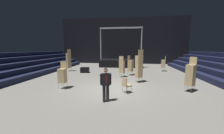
{
  "coord_description": "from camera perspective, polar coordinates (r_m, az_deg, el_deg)",
  "views": [
    {
      "loc": [
        1.13,
        -8.2,
        2.61
      ],
      "look_at": [
        0.01,
        0.32,
        1.4
      ],
      "focal_mm": 20.61,
      "sensor_mm": 36.0,
      "label": 1
    }
  ],
  "objects": [
    {
      "name": "ground_plane",
      "position": [
        8.7,
        -0.36,
        -9.8
      ],
      "size": [
        22.0,
        30.0,
        0.1
      ],
      "primitive_type": "cube",
      "color": "gray"
    },
    {
      "name": "arena_end_wall",
      "position": [
        23.27,
        4.74,
        11.42
      ],
      "size": [
        22.0,
        0.3,
        8.0
      ],
      "primitive_type": "cube",
      "color": "black",
      "rests_on": "ground_plane"
    },
    {
      "name": "bleacher_bank_left",
      "position": [
        13.85,
        -40.37,
        -0.05
      ],
      "size": [
        3.75,
        24.0,
        2.25
      ],
      "rotation": [
        0.0,
        0.0,
        1.57
      ],
      "color": "#191E38",
      "rests_on": "ground_plane"
    },
    {
      "name": "stage_riser",
      "position": [
        19.45,
        4.08,
        2.07
      ],
      "size": [
        6.08,
        3.49,
        5.52
      ],
      "color": "black",
      "rests_on": "ground_plane"
    },
    {
      "name": "man_with_tie",
      "position": [
        6.33,
        -2.76,
        -7.03
      ],
      "size": [
        0.56,
        0.37,
        1.71
      ],
      "rotation": [
        0.0,
        0.0,
        3.55
      ],
      "color": "black",
      "rests_on": "ground_plane"
    },
    {
      "name": "chair_stack_front_left",
      "position": [
        16.23,
        21.79,
        1.4
      ],
      "size": [
        0.53,
        0.53,
        1.79
      ],
      "rotation": [
        0.0,
        0.0,
        1.34
      ],
      "color": "#B2B5BA",
      "rests_on": "ground_plane"
    },
    {
      "name": "chair_stack_front_right",
      "position": [
        9.07,
        -21.12,
        -3.39
      ],
      "size": [
        0.46,
        0.46,
        1.79
      ],
      "rotation": [
        0.0,
        0.0,
        3.09
      ],
      "color": "#B2B5BA",
      "rests_on": "ground_plane"
    },
    {
      "name": "chair_stack_mid_left",
      "position": [
        10.19,
        11.86,
        0.34
      ],
      "size": [
        0.6,
        0.6,
        2.56
      ],
      "rotation": [
        0.0,
        0.0,
        0.52
      ],
      "color": "#B2B5BA",
      "rests_on": "ground_plane"
    },
    {
      "name": "chair_stack_mid_right",
      "position": [
        15.96,
        -18.67,
        2.82
      ],
      "size": [
        0.62,
        0.62,
        2.56
      ],
      "rotation": [
        0.0,
        0.0,
        0.9
      ],
      "color": "#B2B5BA",
      "rests_on": "ground_plane"
    },
    {
      "name": "chair_stack_mid_centre",
      "position": [
        9.11,
        31.5,
        -2.93
      ],
      "size": [
        0.62,
        0.62,
        2.14
      ],
      "rotation": [
        0.0,
        0.0,
        2.3
      ],
      "color": "#B2B5BA",
      "rests_on": "ground_plane"
    },
    {
      "name": "chair_stack_rear_left",
      "position": [
        12.88,
        8.2,
        0.69
      ],
      "size": [
        0.6,
        0.6,
        1.96
      ],
      "rotation": [
        0.0,
        0.0,
        4.2
      ],
      "color": "#B2B5BA",
      "rests_on": "ground_plane"
    },
    {
      "name": "chair_stack_rear_right",
      "position": [
        11.92,
        4.45,
        0.16
      ],
      "size": [
        0.56,
        0.56,
        1.96
      ],
      "rotation": [
        0.0,
        0.0,
        5.95
      ],
      "color": "#B2B5BA",
      "rests_on": "ground_plane"
    },
    {
      "name": "equipment_road_case",
      "position": [
        14.54,
        -11.96,
        -1.31
      ],
      "size": [
        0.95,
        0.68,
        0.6
      ],
      "primitive_type": "cube",
      "rotation": [
        0.0,
        0.0,
        0.09
      ],
      "color": "black",
      "rests_on": "ground_plane"
    },
    {
      "name": "loose_chair_near_man",
      "position": [
        7.76,
        6.22,
        -7.57
      ],
      "size": [
        0.62,
        0.62,
        0.95
      ],
      "rotation": [
        0.0,
        0.0,
        5.43
      ],
      "color": "#B2B5BA",
      "rests_on": "ground_plane"
    }
  ]
}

